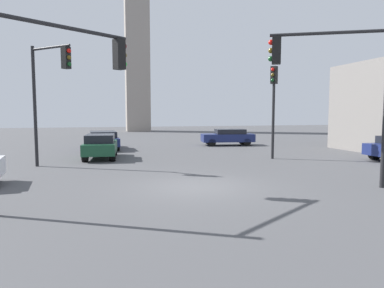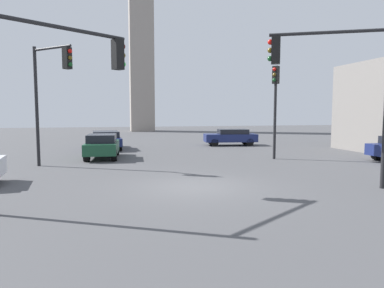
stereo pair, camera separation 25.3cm
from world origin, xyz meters
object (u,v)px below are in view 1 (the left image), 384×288
Objects in this scene: car_2 at (101,146)px; traffic_light_1 at (333,72)px; traffic_light_2 at (274,95)px; traffic_light_3 at (49,81)px; car_3 at (228,137)px; traffic_light_0 at (61,70)px; car_1 at (103,139)px.

traffic_light_1 is at bearing -136.12° from car_2.
car_2 is at bearing -52.28° from traffic_light_2.
traffic_light_3 reaches higher than car_3.
traffic_light_0 is at bearing -2.78° from traffic_light_2.
car_1 is at bearing -36.07° from traffic_light_1.
car_1 is (1.06, 15.27, -3.22)m from traffic_light_0.
traffic_light_3 is at bearing -7.44° from traffic_light_1.
car_1 is 1.16× the size of car_2.
traffic_light_3 reaches higher than traffic_light_2.
traffic_light_1 is 1.47× the size of car_2.
traffic_light_1 is 17.59m from car_1.
traffic_light_1 is 12.63m from traffic_light_3.
traffic_light_1 is at bearing 90.30° from car_3.
traffic_light_0 reaches higher than traffic_light_2.
traffic_light_2 reaches higher than car_3.
car_2 is (2.28, 3.02, -3.43)m from traffic_light_3.
traffic_light_3 is 5.11m from car_2.
car_2 reaches higher than car_3.
car_3 is (0.37, 8.54, -3.00)m from traffic_light_2.
traffic_light_3 is at bearing 160.41° from car_1.
traffic_light_0 is at bearing -36.89° from traffic_light_3.
traffic_light_3 is 9.31m from car_1.
car_3 is (1.82, 15.89, -3.45)m from traffic_light_1.
car_3 reaches higher than car_1.
traffic_light_1 is 16.36m from car_3.
traffic_light_2 is 1.15× the size of car_1.
car_1 is at bearing 10.91° from car_3.
traffic_light_0 is at bearing 172.61° from car_1.
traffic_light_3 is 15.73m from car_3.
car_1 is at bearing 2.52° from car_2.
traffic_light_2 is 1.33× the size of car_2.
traffic_light_2 reaches higher than car_2.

